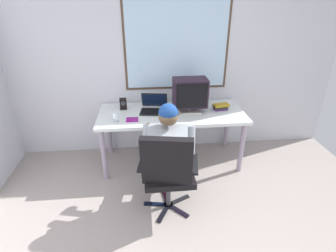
% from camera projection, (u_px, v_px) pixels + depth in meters
% --- Properties ---
extents(wall_rear, '(4.52, 0.08, 2.71)m').
position_uv_depth(wall_rear, '(175.00, 55.00, 3.57)').
color(wall_rear, silver).
rests_on(wall_rear, ground).
extents(desk, '(1.86, 0.78, 0.74)m').
position_uv_depth(desk, '(172.00, 118.00, 3.48)').
color(desk, '#988A9E').
rests_on(desk, ground).
extents(office_chair, '(0.64, 0.60, 0.99)m').
position_uv_depth(office_chair, '(168.00, 170.00, 2.63)').
color(office_chair, black).
rests_on(office_chair, ground).
extents(person_seated, '(0.58, 0.79, 1.20)m').
position_uv_depth(person_seated, '(169.00, 150.00, 2.83)').
color(person_seated, '#24374B').
rests_on(person_seated, ground).
extents(crt_monitor, '(0.42, 0.27, 0.43)m').
position_uv_depth(crt_monitor, '(190.00, 93.00, 3.36)').
color(crt_monitor, beige).
rests_on(crt_monitor, desk).
extents(laptop, '(0.37, 0.35, 0.22)m').
position_uv_depth(laptop, '(154.00, 106.00, 3.47)').
color(laptop, black).
rests_on(laptop, desk).
extents(wine_glass, '(0.08, 0.08, 0.12)m').
position_uv_depth(wine_glass, '(116.00, 115.00, 3.15)').
color(wine_glass, silver).
rests_on(wine_glass, desk).
extents(desk_speaker, '(0.09, 0.09, 0.14)m').
position_uv_depth(desk_speaker, '(123.00, 104.00, 3.52)').
color(desk_speaker, black).
rests_on(desk_speaker, desk).
extents(book_stack, '(0.21, 0.15, 0.08)m').
position_uv_depth(book_stack, '(221.00, 107.00, 3.51)').
color(book_stack, '#5A277F').
rests_on(book_stack, desk).
extents(cd_case, '(0.14, 0.13, 0.01)m').
position_uv_depth(cd_case, '(132.00, 120.00, 3.24)').
color(cd_case, '#821377').
rests_on(cd_case, desk).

